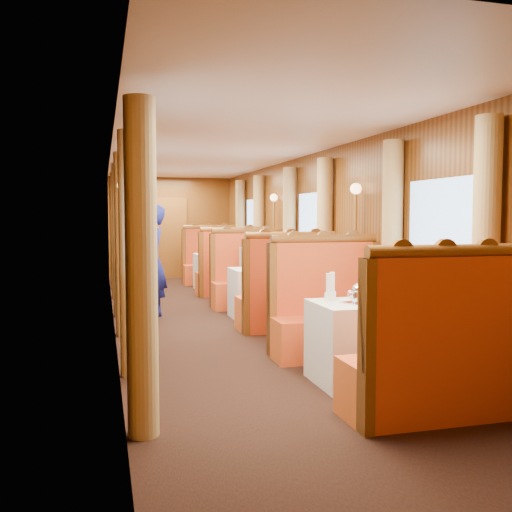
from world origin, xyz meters
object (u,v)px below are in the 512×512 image
object	(u,v)px
passenger	(253,265)
teapot_right	(373,297)
table_near	(370,342)
banquette_near_fwd	(431,364)
teapot_back	(356,296)
fruit_plate	(405,300)
banquette_near_aft	(329,318)
table_far	(220,271)
rose_vase_far	(219,245)
banquette_far_fwd	(231,274)
tea_tray	(363,303)
table_mid	(266,293)
banquette_far_aft	(211,265)
teapot_left	(357,297)
banquette_mid_aft	(250,282)
steward	(152,262)
rose_vase_mid	(268,257)
banquette_mid_fwd	(287,299)

from	to	relation	value
passenger	teapot_right	bearing A→B (deg)	-90.54
table_near	banquette_near_fwd	bearing A→B (deg)	-90.00
teapot_back	fruit_plate	xyz separation A→B (m)	(0.42, -0.14, -0.04)
banquette_near_aft	table_far	bearing A→B (deg)	90.00
banquette_near_aft	rose_vase_far	xyz separation A→B (m)	(-0.02, 5.97, 0.50)
banquette_far_fwd	tea_tray	world-z (taller)	banquette_far_fwd
banquette_near_aft	banquette_near_fwd	bearing A→B (deg)	-90.00
tea_tray	table_mid	bearing A→B (deg)	88.20
table_far	fruit_plate	world-z (taller)	fruit_plate
banquette_far_aft	banquette_near_aft	bearing A→B (deg)	-90.00
teapot_left	passenger	size ratio (longest dim) A/B	0.22
fruit_plate	teapot_right	bearing A→B (deg)	-177.74
table_mid	teapot_left	distance (m)	3.61
banquette_mid_aft	table_far	xyz separation A→B (m)	(0.00, 2.49, -0.05)
banquette_far_aft	steward	size ratio (longest dim) A/B	0.78
teapot_left	teapot_right	distance (m)	0.14
banquette_far_fwd	teapot_right	size ratio (longest dim) A/B	7.89
table_mid	teapot_back	distance (m)	3.51
banquette_far_aft	fruit_plate	world-z (taller)	banquette_far_aft
banquette_near_fwd	tea_tray	xyz separation A→B (m)	(-0.11, 0.94, 0.33)
banquette_mid_aft	steward	size ratio (longest dim) A/B	0.78
banquette_far_aft	banquette_far_fwd	bearing A→B (deg)	-90.00
table_near	tea_tray	xyz separation A→B (m)	(-0.11, -0.08, 0.38)
teapot_back	rose_vase_far	distance (m)	6.96
steward	teapot_right	bearing A→B (deg)	42.68
tea_tray	teapot_left	distance (m)	0.09
banquette_far_aft	teapot_left	size ratio (longest dim) A/B	8.11
teapot_right	steward	xyz separation A→B (m)	(-1.64, 3.99, 0.04)
table_far	rose_vase_mid	size ratio (longest dim) A/B	2.92
teapot_left	teapot_back	xyz separation A→B (m)	(0.04, 0.10, -0.01)
banquette_near_aft	passenger	size ratio (longest dim) A/B	1.76
banquette_near_aft	teapot_right	distance (m)	1.21
tea_tray	fruit_plate	xyz separation A→B (m)	(0.40, -0.04, 0.01)
teapot_left	teapot_right	world-z (taller)	teapot_right
fruit_plate	steward	bearing A→B (deg)	116.29
teapot_back	steward	size ratio (longest dim) A/B	0.09
table_near	teapot_right	world-z (taller)	teapot_right
banquette_far_aft	teapot_right	size ratio (longest dim) A/B	7.89
banquette_mid_fwd	fruit_plate	xyz separation A→B (m)	(0.29, -2.60, 0.35)
rose_vase_mid	banquette_mid_aft	bearing A→B (deg)	91.19
steward	teapot_back	bearing A→B (deg)	42.24
banquette_mid_aft	fruit_plate	distance (m)	4.65
table_far	teapot_left	distance (m)	7.09
table_mid	fruit_plate	size ratio (longest dim) A/B	5.25
teapot_back	steward	distance (m)	4.14
banquette_mid_fwd	banquette_far_aft	world-z (taller)	same
teapot_left	fruit_plate	xyz separation A→B (m)	(0.46, -0.04, -0.05)
teapot_left	teapot_right	size ratio (longest dim) A/B	0.97
table_far	rose_vase_far	distance (m)	0.55
banquette_mid_fwd	teapot_left	size ratio (longest dim) A/B	8.11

